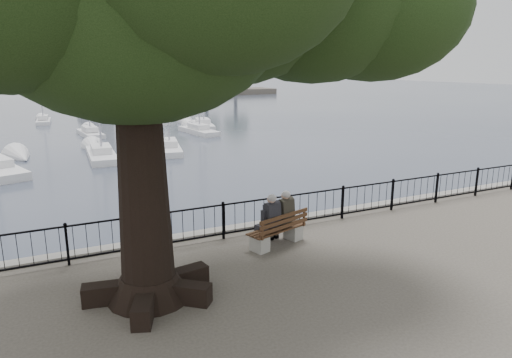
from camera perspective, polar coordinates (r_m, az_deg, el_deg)
harbor at (r=13.78m, az=-0.91°, el=-8.05°), size 260.00×260.00×1.20m
railing at (r=12.99m, az=0.00°, el=-4.46°), size 22.06×0.06×1.00m
bench at (r=12.23m, az=2.78°, el=-6.84°), size 1.84×1.02×0.93m
person_left at (r=11.99m, az=1.51°, el=-5.46°), size 0.57×0.80×1.47m
person_right at (r=12.34m, az=3.25°, el=-4.91°), size 0.57×0.80×1.47m
lion_monument at (r=59.12m, az=-18.73°, el=9.75°), size 5.60×5.60×8.36m
sailboat_b at (r=30.27m, az=-18.76°, el=3.10°), size 1.77×5.63×12.13m
sailboat_c at (r=31.64m, az=-10.89°, el=4.02°), size 2.50×5.59×11.53m
sailboat_d at (r=39.81m, az=-7.20°, el=6.09°), size 2.17×5.50×9.38m
sailboat_f at (r=40.48m, az=-20.02°, el=5.54°), size 1.85×4.92×10.52m
sailboat_g at (r=43.76m, az=-6.67°, el=6.85°), size 2.67×5.88×11.10m
sailboat_h at (r=51.51m, az=-25.04°, el=6.73°), size 1.55×4.66×10.85m
sailboat_i at (r=44.71m, az=-12.31°, el=6.76°), size 3.59×5.57×10.38m
far_shore at (r=93.34m, az=-6.46°, el=12.85°), size 30.00×8.60×9.18m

